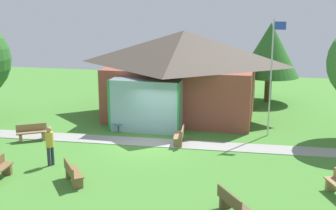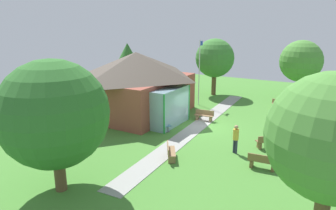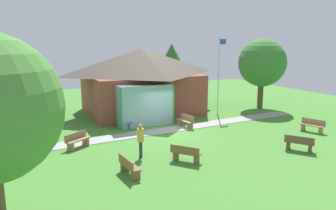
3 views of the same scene
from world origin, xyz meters
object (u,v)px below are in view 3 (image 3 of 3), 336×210
bench_front_center (186,154)px  tree_behind_pavilion_right (172,62)px  flagpole (219,73)px  tree_east_hedge (262,63)px  bench_lawn_far_right (312,126)px  bench_front_right (299,144)px  bench_rear_near_path (186,121)px  patio_chair_porch_left (129,123)px  pavilion (141,80)px  visitor_strolling_lawn (141,138)px  bench_front_left (129,167)px  bench_mid_left (77,141)px

bench_front_center → tree_behind_pavilion_right: size_ratio=0.26×
flagpole → tree_east_hedge: 4.70m
bench_lawn_far_right → bench_front_right: bearing=101.2°
bench_front_center → bench_rear_near_path: bearing=113.1°
patio_chair_porch_left → bench_rear_near_path: bearing=-169.6°
pavilion → bench_front_center: 11.69m
visitor_strolling_lawn → tree_behind_pavilion_right: size_ratio=0.31×
bench_lawn_far_right → bench_front_left: same height
bench_front_right → bench_front_left: 9.31m
pavilion → bench_mid_left: (-6.41, -6.83, -2.31)m
bench_rear_near_path → visitor_strolling_lawn: visitor_strolling_lawn is taller
bench_mid_left → visitor_strolling_lawn: size_ratio=0.86×
pavilion → bench_front_left: bearing=-113.6°
bench_mid_left → bench_front_left: 4.99m
tree_behind_pavilion_right → bench_front_center: bearing=-114.0°
tree_behind_pavilion_right → bench_front_left: bearing=-121.7°
bench_front_right → bench_front_center: 6.37m
bench_rear_near_path → bench_front_center: same height
visitor_strolling_lawn → tree_behind_pavilion_right: (8.98, 14.73, 2.64)m
pavilion → flagpole: bearing=-31.1°
bench_mid_left → patio_chair_porch_left: 4.54m
patio_chair_porch_left → tree_east_hedge: tree_east_hedge is taller
visitor_strolling_lawn → tree_behind_pavilion_right: tree_behind_pavilion_right is taller
bench_front_left → visitor_strolling_lawn: visitor_strolling_lawn is taller
pavilion → bench_lawn_far_right: bearing=-52.3°
pavilion → bench_rear_near_path: pavilion is taller
bench_front_center → visitor_strolling_lawn: (-1.75, 1.53, 0.62)m
bench_front_left → visitor_strolling_lawn: bearing=141.2°
bench_lawn_far_right → visitor_strolling_lawn: size_ratio=0.90×
bench_front_center → bench_front_left: bearing=-121.5°
flagpole → bench_front_right: size_ratio=4.11×
bench_mid_left → bench_front_center: same height
bench_front_center → visitor_strolling_lawn: visitor_strolling_lawn is taller
flagpole → bench_mid_left: (-11.71, -3.64, -2.93)m
pavilion → visitor_strolling_lawn: size_ratio=5.45×
bench_front_center → tree_behind_pavilion_right: bearing=117.8°
pavilion → tree_east_hedge: 10.41m
flagpole → bench_mid_left: 12.61m
patio_chair_porch_left → pavilion: bearing=-90.9°
patio_chair_porch_left → visitor_strolling_lawn: bearing=107.1°
pavilion → visitor_strolling_lawn: bearing=-111.3°
pavilion → patio_chair_porch_left: bearing=-120.7°
bench_lawn_far_right → patio_chair_porch_left: (-10.45, 5.80, 0.01)m
bench_lawn_far_right → bench_mid_left: same height
bench_rear_near_path → tree_east_hedge: 10.00m
bench_rear_near_path → tree_east_hedge: (8.93, 2.81, 3.53)m
bench_front_center → visitor_strolling_lawn: 2.41m
bench_front_center → tree_behind_pavilion_right: tree_behind_pavilion_right is taller
tree_east_hedge → tree_behind_pavilion_right: bearing=121.4°
bench_front_right → pavilion: bearing=163.3°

